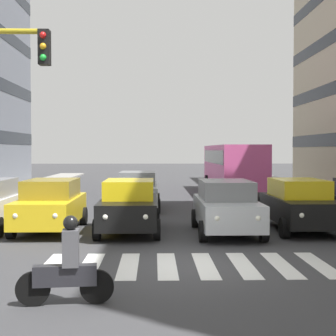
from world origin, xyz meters
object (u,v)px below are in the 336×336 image
(car_2, at_px, (226,207))
(bus_behind_traffic, at_px, (233,164))
(car_1, at_px, (300,204))
(motorcycle_with_rider, at_px, (67,268))
(car_4, at_px, (51,205))
(car_3, at_px, (129,206))
(car_row2_0, at_px, (138,190))

(car_2, height_order, bus_behind_traffic, bus_behind_traffic)
(car_1, xyz_separation_m, bus_behind_traffic, (0.00, -14.74, 0.97))
(car_2, relative_size, motorcycle_with_rider, 2.61)
(car_4, bearing_deg, car_2, 172.98)
(car_4, bearing_deg, motorcycle_with_rider, 103.22)
(car_3, relative_size, motorcycle_with_rider, 2.61)
(car_1, distance_m, car_2, 2.64)
(car_row2_0, relative_size, bus_behind_traffic, 0.42)
(car_2, distance_m, motorcycle_with_rider, 8.44)
(car_row2_0, bearing_deg, bus_behind_traffic, -123.39)
(car_1, bearing_deg, car_row2_0, -47.61)
(car_1, relative_size, car_2, 1.00)
(car_3, bearing_deg, motorcycle_with_rider, 84.90)
(car_1, height_order, car_3, same)
(bus_behind_traffic, bearing_deg, car_2, 80.53)
(car_1, bearing_deg, motorcycle_with_rider, 51.69)
(car_3, height_order, car_row2_0, same)
(car_3, height_order, bus_behind_traffic, bus_behind_traffic)
(car_3, relative_size, car_4, 1.00)
(bus_behind_traffic, bearing_deg, car_3, 69.11)
(car_1, xyz_separation_m, motorcycle_with_rider, (6.42, 8.13, -0.24))
(car_row2_0, xyz_separation_m, motorcycle_with_rider, (0.78, 14.31, -0.24))
(car_4, distance_m, motorcycle_with_rider, 8.44)
(car_3, height_order, motorcycle_with_rider, car_3)
(car_3, xyz_separation_m, car_4, (2.64, -0.33, 0.00))
(bus_behind_traffic, distance_m, motorcycle_with_rider, 23.78)
(car_2, height_order, car_3, same)
(car_4, relative_size, bus_behind_traffic, 0.42)
(car_2, distance_m, bus_behind_traffic, 15.61)
(car_3, bearing_deg, car_4, -7.06)
(car_row2_0, bearing_deg, car_1, 132.39)
(car_1, xyz_separation_m, car_2, (2.56, 0.62, 0.00))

